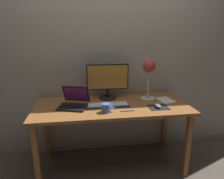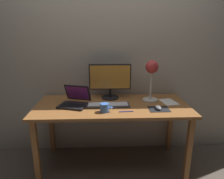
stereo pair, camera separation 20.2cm
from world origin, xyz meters
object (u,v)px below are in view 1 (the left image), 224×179
at_px(keyboard_main, 108,105).
at_px(pen, 128,111).
at_px(desk_lamp, 149,71).
at_px(coffee_mug, 106,108).
at_px(mouse, 158,106).
at_px(monitor, 108,80).
at_px(laptop, 74,101).

xyz_separation_m(keyboard_main, pen, (0.17, -0.16, -0.01)).
xyz_separation_m(desk_lamp, coffee_mug, (-0.51, -0.31, -0.28)).
relative_size(keyboard_main, mouse, 4.61).
height_order(monitor, mouse, monitor).
distance_m(monitor, desk_lamp, 0.47).
bearing_deg(mouse, pen, -171.24).
xyz_separation_m(monitor, mouse, (0.46, -0.37, -0.20)).
distance_m(monitor, mouse, 0.63).
bearing_deg(monitor, coffee_mug, -98.95).
distance_m(keyboard_main, mouse, 0.51).
xyz_separation_m(monitor, laptop, (-0.37, -0.20, -0.16)).
bearing_deg(laptop, keyboard_main, -9.76).
height_order(monitor, laptop, monitor).
bearing_deg(coffee_mug, laptop, 146.15).
xyz_separation_m(laptop, mouse, (0.84, -0.17, -0.04)).
bearing_deg(laptop, monitor, 28.09).
distance_m(laptop, mouse, 0.85).
distance_m(coffee_mug, pen, 0.21).
distance_m(keyboard_main, laptop, 0.35).
bearing_deg(laptop, coffee_mug, -33.85).
distance_m(monitor, pen, 0.49).
height_order(keyboard_main, coffee_mug, coffee_mug).
bearing_deg(coffee_mug, monitor, 81.05).
height_order(mouse, pen, mouse).
xyz_separation_m(keyboard_main, coffee_mug, (-0.03, -0.15, 0.03)).
bearing_deg(pen, coffee_mug, 176.03).
height_order(keyboard_main, pen, keyboard_main).
height_order(keyboard_main, mouse, mouse).
distance_m(laptop, coffee_mug, 0.37).
bearing_deg(mouse, keyboard_main, 167.22).
relative_size(desk_lamp, mouse, 4.66).
xyz_separation_m(mouse, coffee_mug, (-0.53, -0.04, 0.02)).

